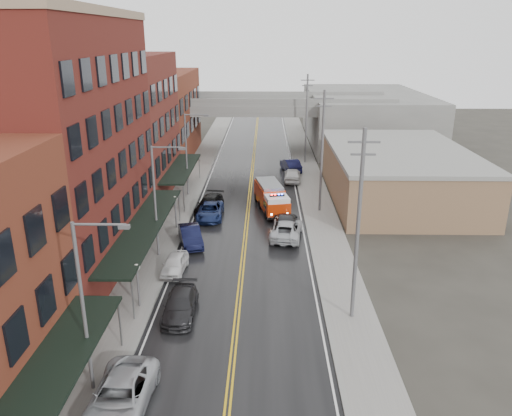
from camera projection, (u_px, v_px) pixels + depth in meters
name	position (u px, v px, depth m)	size (l,w,h in m)	color
road	(246.00, 229.00, 45.60)	(11.00, 160.00, 0.02)	black
sidewalk_left	(167.00, 228.00, 45.72)	(3.00, 160.00, 0.15)	slate
sidewalk_right	(326.00, 229.00, 45.45)	(3.00, 160.00, 0.15)	slate
curb_left	(185.00, 228.00, 45.69)	(0.30, 160.00, 0.15)	gray
curb_right	(308.00, 229.00, 45.48)	(0.30, 160.00, 0.15)	gray
brick_building_b	(59.00, 148.00, 36.29)	(9.00, 20.00, 18.00)	#531C16
brick_building_c	(125.00, 127.00, 53.31)	(9.00, 15.00, 15.00)	#5A201B
brick_building_far	(159.00, 116.00, 70.32)	(9.00, 20.00, 12.00)	#602819
tan_building	(397.00, 175.00, 53.93)	(14.00, 22.00, 5.00)	#866248
right_far_block	(365.00, 118.00, 81.73)	(18.00, 30.00, 8.00)	slate
awning_0	(37.00, 395.00, 20.21)	(2.60, 16.00, 3.09)	black
awning_1	(145.00, 226.00, 38.15)	(2.60, 18.00, 3.09)	black
awning_2	(181.00, 168.00, 54.68)	(2.60, 13.00, 3.09)	black
globe_lamp_1	(137.00, 276.00, 31.75)	(0.44, 0.44, 3.12)	#59595B
globe_lamp_2	(175.00, 205.00, 44.97)	(0.44, 0.44, 3.12)	#59595B
street_lamp_0	(87.00, 299.00, 23.25)	(2.64, 0.22, 9.00)	#59595B
street_lamp_1	(158.00, 195.00, 38.36)	(2.64, 0.22, 9.00)	#59595B
street_lamp_2	(188.00, 150.00, 53.47)	(2.64, 0.22, 9.00)	#59595B
utility_pole_0	(358.00, 224.00, 29.24)	(1.80, 0.24, 12.00)	#59595B
utility_pole_1	(322.00, 150.00, 48.12)	(1.80, 0.24, 12.00)	#59595B
utility_pole_2	(306.00, 118.00, 67.01)	(1.80, 0.24, 12.00)	#59595B
overpass	(254.00, 112.00, 73.86)	(40.00, 10.00, 7.50)	slate
fire_truck	(272.00, 197.00, 50.09)	(3.97, 7.46, 2.61)	#BD2B08
parked_car_left_2	(120.00, 397.00, 23.30)	(2.66, 5.77, 1.60)	#ABAFB3
parked_car_left_3	(180.00, 305.00, 31.45)	(1.96, 4.82, 1.40)	black
parked_car_left_4	(175.00, 264.00, 37.17)	(1.58, 3.94, 1.34)	silver
parked_car_left_5	(190.00, 236.00, 42.07)	(1.64, 4.70, 1.55)	black
parked_car_left_6	(210.00, 211.00, 48.17)	(2.41, 5.22, 1.45)	#152250
parked_car_left_7	(209.00, 204.00, 49.96)	(2.13, 5.24, 1.52)	black
parked_car_right_0	(286.00, 229.00, 43.56)	(2.56, 5.54, 1.54)	#B4B8BD
parked_car_right_1	(286.00, 222.00, 45.10)	(2.16, 5.32, 1.54)	black
parked_car_right_2	(292.00, 175.00, 60.22)	(1.94, 4.81, 1.64)	silver
parked_car_right_3	(291.00, 165.00, 64.75)	(1.76, 5.05, 1.67)	black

